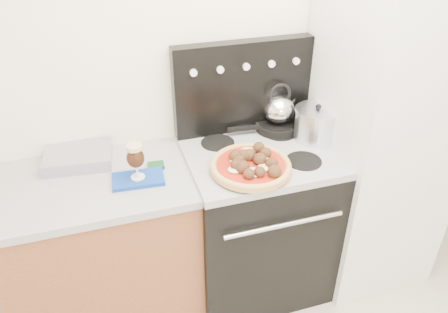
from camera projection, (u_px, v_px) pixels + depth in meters
name	position (u px, v px, depth m)	size (l,w,h in m)	color
room_shell	(343.00, 207.00, 1.35)	(3.52, 3.01, 2.52)	beige
base_cabinet	(55.00, 263.00, 2.26)	(1.45, 0.60, 0.86)	brown
countertop	(34.00, 194.00, 2.02)	(1.48, 0.63, 0.04)	#ABAAAD
stove_body	(256.00, 223.00, 2.51)	(0.76, 0.65, 0.88)	black
cooktop	(259.00, 155.00, 2.27)	(0.76, 0.65, 0.04)	#ADADB2
backguard	(243.00, 87.00, 2.35)	(0.76, 0.08, 0.50)	black
fridge	(380.00, 130.00, 2.40)	(0.64, 0.68, 1.90)	silver
foil_sheet	(78.00, 157.00, 2.19)	(0.32, 0.24, 0.06)	silver
oven_mitt	(138.00, 179.00, 2.07)	(0.24, 0.14, 0.02)	#133C9E
beer_glass	(136.00, 161.00, 2.01)	(0.08, 0.08, 0.18)	black
pizza_pan	(250.00, 170.00, 2.10)	(0.36, 0.36, 0.01)	black
pizza	(251.00, 164.00, 2.09)	(0.39, 0.39, 0.06)	tan
skillet	(277.00, 126.00, 2.45)	(0.25, 0.25, 0.04)	black
tea_kettle	(279.00, 107.00, 2.39)	(0.18, 0.18, 0.19)	#B9B9C4
stock_pot	(316.00, 125.00, 2.33)	(0.23, 0.23, 0.17)	silver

